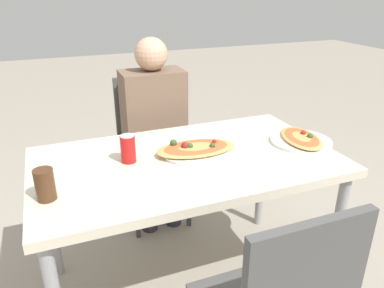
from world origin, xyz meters
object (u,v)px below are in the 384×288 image
(soda_can, at_px, (128,149))
(drink_glass, at_px, (45,185))
(pizza_main, at_px, (196,149))
(pizza_second, at_px, (301,139))
(dining_table, at_px, (187,172))
(chair_far_seated, at_px, (151,143))
(person_seated, at_px, (155,123))

(soda_can, relative_size, drink_glass, 1.04)
(drink_glass, bearing_deg, pizza_main, 14.77)
(drink_glass, height_order, pizza_second, drink_glass)
(dining_table, bearing_deg, chair_far_seated, 88.15)
(dining_table, height_order, soda_can, soda_can)
(pizza_main, xyz_separation_m, pizza_second, (0.53, -0.08, -0.00))
(dining_table, relative_size, person_seated, 1.14)
(dining_table, distance_m, drink_glass, 0.63)
(dining_table, height_order, drink_glass, drink_glass)
(chair_far_seated, height_order, soda_can, chair_far_seated)
(pizza_main, bearing_deg, chair_far_seated, 92.90)
(pizza_main, bearing_deg, dining_table, -148.84)
(chair_far_seated, relative_size, soda_can, 7.45)
(chair_far_seated, relative_size, pizza_main, 2.43)
(soda_can, bearing_deg, chair_far_seated, 67.46)
(person_seated, distance_m, soda_can, 0.62)
(dining_table, height_order, pizza_second, pizza_second)
(pizza_main, xyz_separation_m, soda_can, (-0.31, 0.02, 0.04))
(person_seated, distance_m, pizza_second, 0.86)
(chair_far_seated, bearing_deg, soda_can, 67.46)
(dining_table, bearing_deg, soda_can, 166.73)
(chair_far_seated, height_order, pizza_main, chair_far_seated)
(dining_table, relative_size, pizza_second, 4.03)
(chair_far_seated, height_order, person_seated, person_seated)
(chair_far_seated, xyz_separation_m, pizza_main, (0.03, -0.69, 0.24))
(person_seated, xyz_separation_m, pizza_main, (0.03, -0.57, 0.06))
(soda_can, height_order, pizza_second, soda_can)
(pizza_second, bearing_deg, chair_far_seated, 126.52)
(chair_far_seated, bearing_deg, pizza_second, 126.52)
(chair_far_seated, height_order, pizza_second, chair_far_seated)
(chair_far_seated, xyz_separation_m, person_seated, (-0.00, -0.12, 0.18))
(chair_far_seated, xyz_separation_m, soda_can, (-0.28, -0.66, 0.28))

